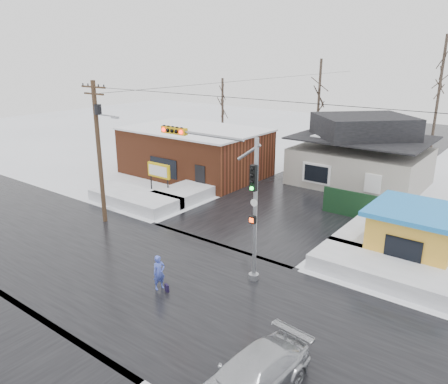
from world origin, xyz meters
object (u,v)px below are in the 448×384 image
Objects in this scene: pedestrian at (159,273)px; marquee_sign at (159,172)px; utility_pole at (99,145)px; car at (251,378)px; traffic_signal at (228,185)px; kiosk at (415,234)px.

marquee_sign is at bearing 61.01° from pedestrian.
utility_pole is 18.01m from car.
traffic_signal reaches higher than pedestrian.
traffic_signal is 9.34m from car.
traffic_signal reaches higher than kiosk.
marquee_sign is 0.53× the size of car.
traffic_signal is at bearing 138.29° from car.
car is at bearing -95.89° from kiosk.
traffic_signal reaches higher than marquee_sign.
utility_pole reaches higher than car.
car is at bearing -96.81° from pedestrian.
pedestrian is at bearing -23.67° from utility_pole.
pedestrian reaches higher than car.
pedestrian is at bearing 163.82° from car.
kiosk is 13.46m from car.
utility_pole reaches higher than kiosk.
traffic_signal is 1.52× the size of kiosk.
kiosk is at bearing 20.44° from utility_pole.
car is (17.12, -12.87, -1.23)m from marquee_sign.
utility_pole is 18.95m from kiosk.
utility_pole is at bearing -79.87° from marquee_sign.
utility_pole reaches higher than pedestrian.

